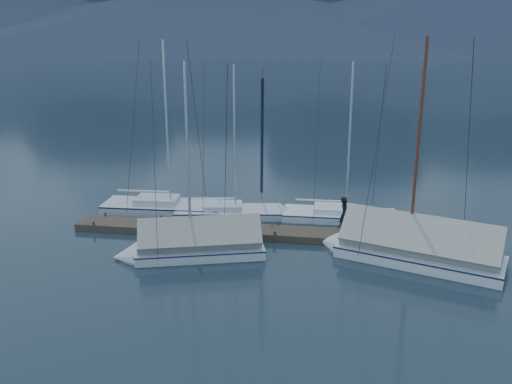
{
  "coord_description": "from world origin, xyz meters",
  "views": [
    {
      "loc": [
        3.7,
        -22.31,
        9.55
      ],
      "look_at": [
        0.0,
        2.0,
        2.2
      ],
      "focal_mm": 38.0,
      "sensor_mm": 36.0,
      "label": 1
    }
  ],
  "objects_px": {
    "sailboat_covered_far": "(188,246)",
    "sailboat_covered_near": "(405,248)",
    "sailboat_open_left": "(180,209)",
    "person": "(344,214)",
    "sailboat_open_mid": "(244,213)",
    "sailboat_open_right": "(355,217)"
  },
  "relations": [
    {
      "from": "sailboat_covered_far",
      "to": "sailboat_covered_near",
      "type": "bearing_deg",
      "value": 6.43
    },
    {
      "from": "sailboat_open_left",
      "to": "person",
      "type": "bearing_deg",
      "value": -16.46
    },
    {
      "from": "sailboat_open_mid",
      "to": "person",
      "type": "distance_m",
      "value": 5.91
    },
    {
      "from": "sailboat_covered_far",
      "to": "person",
      "type": "relative_size",
      "value": 5.34
    },
    {
      "from": "sailboat_open_mid",
      "to": "person",
      "type": "xyz_separation_m",
      "value": [
        5.26,
        -2.48,
        1.05
      ]
    },
    {
      "from": "sailboat_open_mid",
      "to": "sailboat_covered_near",
      "type": "bearing_deg",
      "value": -30.2
    },
    {
      "from": "sailboat_open_right",
      "to": "sailboat_covered_far",
      "type": "distance_m",
      "value": 9.41
    },
    {
      "from": "sailboat_open_left",
      "to": "person",
      "type": "distance_m",
      "value": 9.27
    },
    {
      "from": "sailboat_open_mid",
      "to": "sailboat_covered_far",
      "type": "distance_m",
      "value": 5.85
    },
    {
      "from": "sailboat_covered_near",
      "to": "person",
      "type": "bearing_deg",
      "value": 141.18
    },
    {
      "from": "sailboat_open_mid",
      "to": "sailboat_covered_near",
      "type": "xyz_separation_m",
      "value": [
        7.87,
        -4.58,
        0.36
      ]
    },
    {
      "from": "person",
      "to": "sailboat_open_mid",
      "type": "bearing_deg",
      "value": 77.81
    },
    {
      "from": "sailboat_covered_far",
      "to": "sailboat_open_mid",
      "type": "bearing_deg",
      "value": 74.97
    },
    {
      "from": "sailboat_covered_near",
      "to": "person",
      "type": "distance_m",
      "value": 3.43
    },
    {
      "from": "sailboat_covered_near",
      "to": "sailboat_covered_far",
      "type": "xyz_separation_m",
      "value": [
        -9.39,
        -1.06,
        -0.07
      ]
    },
    {
      "from": "sailboat_covered_near",
      "to": "sailboat_covered_far",
      "type": "bearing_deg",
      "value": -173.57
    },
    {
      "from": "sailboat_open_right",
      "to": "sailboat_covered_near",
      "type": "height_order",
      "value": "sailboat_covered_near"
    },
    {
      "from": "sailboat_covered_near",
      "to": "sailboat_covered_far",
      "type": "distance_m",
      "value": 9.45
    },
    {
      "from": "sailboat_open_left",
      "to": "sailboat_covered_near",
      "type": "distance_m",
      "value": 12.38
    },
    {
      "from": "sailboat_open_left",
      "to": "sailboat_covered_far",
      "type": "distance_m",
      "value": 6.13
    },
    {
      "from": "sailboat_covered_far",
      "to": "person",
      "type": "distance_m",
      "value": 7.51
    },
    {
      "from": "sailboat_open_left",
      "to": "sailboat_covered_far",
      "type": "bearing_deg",
      "value": -70.38
    }
  ]
}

